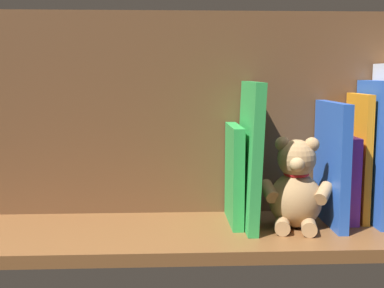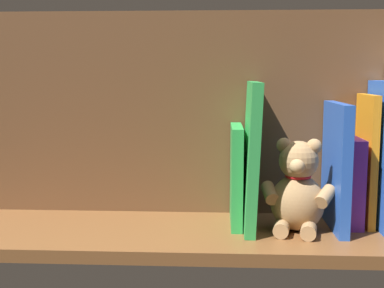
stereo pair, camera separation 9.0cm
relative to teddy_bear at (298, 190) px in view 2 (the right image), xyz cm
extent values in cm
cube|color=brown|center=(18.56, -0.76, -8.33)|extent=(101.92, 26.47, 2.20)
cube|color=brown|center=(18.56, -11.74, 12.47)|extent=(101.92, 1.50, 39.39)
cube|color=blue|center=(-15.43, -3.48, 5.90)|extent=(2.30, 14.22, 26.25)
cube|color=orange|center=(-12.96, -5.09, 4.67)|extent=(1.35, 11.00, 23.79)
cube|color=purple|center=(-10.12, -4.93, 0.78)|extent=(3.06, 11.32, 16.01)
cube|color=blue|center=(-7.05, -2.50, 3.99)|extent=(1.81, 16.19, 22.43)
ellipsoid|color=tan|center=(-0.06, -0.25, -2.25)|extent=(11.06, 10.30, 9.96)
sphere|color=tan|center=(-0.06, -0.25, 5.30)|extent=(6.85, 6.85, 6.85)
sphere|color=tan|center=(-2.56, 0.30, 7.87)|extent=(2.65, 2.65, 2.65)
sphere|color=tan|center=(2.45, -0.80, 7.87)|extent=(2.65, 2.65, 2.65)
sphere|color=tan|center=(0.57, 2.59, 4.79)|extent=(2.65, 2.65, 2.65)
cylinder|color=tan|center=(-4.41, 1.98, -0.50)|extent=(4.59, 5.38, 3.68)
cylinder|color=tan|center=(4.83, -0.05, -0.50)|extent=(2.96, 5.16, 3.68)
cylinder|color=tan|center=(-1.34, 4.36, -5.90)|extent=(3.39, 4.22, 2.65)
cylinder|color=tan|center=(3.04, 3.40, -5.90)|extent=(3.39, 4.22, 2.65)
torus|color=red|center=(-0.06, -0.25, 2.58)|extent=(5.41, 5.41, 0.78)
cube|color=green|center=(8.05, -2.29, 5.82)|extent=(2.81, 16.61, 26.14)
cube|color=green|center=(10.61, -3.92, 1.85)|extent=(1.97, 13.35, 18.15)
camera|label=1|loc=(22.81, 88.24, 20.30)|focal=47.80mm
camera|label=2|loc=(13.83, 88.22, 20.30)|focal=47.80mm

